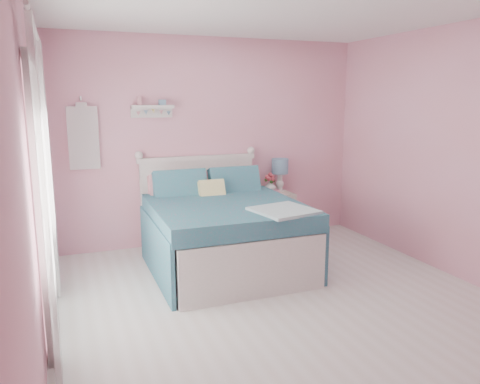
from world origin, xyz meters
TOP-DOWN VIEW (x-y plane):
  - floor at (0.00, 0.00)m, footprint 4.50×4.50m
  - room_shell at (0.00, 0.00)m, footprint 4.50×4.50m
  - bed at (-0.20, 1.27)m, footprint 1.56×1.97m
  - nightstand at (0.83, 2.02)m, footprint 0.43×0.42m
  - table_lamp at (0.93, 2.11)m, footprint 0.22×0.22m
  - vase at (0.76, 2.06)m, footprint 0.20×0.20m
  - teacup at (0.79, 1.91)m, footprint 0.11×0.11m
  - roses at (0.76, 2.05)m, footprint 0.14×0.11m
  - wall_shelf at (-0.75, 2.19)m, footprint 0.50×0.15m
  - hanging_dress at (-1.55, 2.18)m, footprint 0.34×0.03m
  - french_door at (-1.97, 0.40)m, footprint 0.04×1.32m
  - curtain_near at (-1.92, -0.34)m, footprint 0.04×0.40m
  - curtain_far at (-1.92, 1.14)m, footprint 0.04×0.40m

SIDE VIEW (x-z plane):
  - floor at x=0.00m, z-range 0.00..0.00m
  - nightstand at x=0.83m, z-range 0.00..0.62m
  - bed at x=-0.20m, z-range -0.17..0.96m
  - teacup at x=0.79m, z-range 0.61..0.68m
  - vase at x=0.76m, z-range 0.61..0.78m
  - roses at x=0.76m, z-range 0.76..0.88m
  - table_lamp at x=0.93m, z-range 0.70..1.14m
  - french_door at x=-1.97m, z-range -0.01..2.15m
  - curtain_near at x=-1.92m, z-range 0.02..2.34m
  - curtain_far at x=-1.92m, z-range 0.02..2.34m
  - hanging_dress at x=-1.55m, z-range 1.04..1.76m
  - room_shell at x=0.00m, z-range -0.67..3.83m
  - wall_shelf at x=-0.75m, z-range 1.61..1.86m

